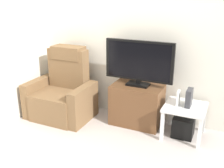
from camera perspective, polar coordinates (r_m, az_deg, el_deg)
ground_plane at (r=3.40m, az=2.19°, el=-14.72°), size 6.40×6.40×0.00m
wall_back at (r=3.93m, az=8.92°, el=10.35°), size 6.40×0.06×2.60m
tv_stand at (r=3.98m, az=5.34°, el=-4.42°), size 0.73×0.46×0.60m
television at (r=3.78m, az=5.74°, el=4.67°), size 1.00×0.20×0.65m
recliner_armchair at (r=4.27m, az=-10.52°, el=-1.92°), size 0.98×0.78×1.08m
side_table at (r=3.72m, az=15.33°, el=-5.51°), size 0.54×0.54×0.45m
subwoofer_box at (r=3.83m, az=15.00°, el=-8.79°), size 0.28×0.28×0.28m
book_upright at (r=3.65m, az=13.97°, el=-2.91°), size 0.03×0.11×0.21m
game_console at (r=3.65m, az=16.16°, el=-2.85°), size 0.07×0.20×0.24m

